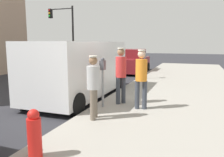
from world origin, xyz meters
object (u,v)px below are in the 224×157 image
object	(u,v)px
parking_meter_far	(144,60)
pedestrian_in_orange	(141,75)
parked_van	(80,68)
pedestrian_in_red	(121,72)
traffic_light_corner	(64,26)
fire_hydrant	(34,134)
parking_meter_near	(103,74)
pedestrian_in_gray	(93,83)
parked_sedan_ahead	(131,62)

from	to	relation	value
parking_meter_far	pedestrian_in_orange	bearing A→B (deg)	-78.80
parked_van	pedestrian_in_red	bearing A→B (deg)	-23.75
traffic_light_corner	fire_hydrant	size ratio (longest dim) A/B	6.05
parking_meter_near	pedestrian_in_gray	distance (m)	1.13
traffic_light_corner	fire_hydrant	world-z (taller)	traffic_light_corner
pedestrian_in_orange	traffic_light_corner	world-z (taller)	traffic_light_corner
parked_sedan_ahead	pedestrian_in_red	bearing A→B (deg)	-76.83
parking_meter_near	pedestrian_in_red	distance (m)	0.69
pedestrian_in_gray	fire_hydrant	distance (m)	2.27
parked_van	parking_meter_far	bearing A→B (deg)	71.84
parking_meter_near	parking_meter_far	world-z (taller)	same
parked_van	pedestrian_in_orange	bearing A→B (deg)	-24.63
parking_meter_near	traffic_light_corner	world-z (taller)	traffic_light_corner
pedestrian_in_gray	fire_hydrant	world-z (taller)	pedestrian_in_gray
pedestrian_in_red	parked_van	world-z (taller)	parked_van
traffic_light_corner	fire_hydrant	xyz separation A→B (m)	(8.34, -14.64, -2.95)
fire_hydrant	pedestrian_in_orange	bearing A→B (deg)	73.41
pedestrian_in_orange	pedestrian_in_red	size ratio (longest dim) A/B	0.98
fire_hydrant	pedestrian_in_red	bearing A→B (deg)	85.64
parking_meter_far	traffic_light_corner	size ratio (longest dim) A/B	0.29
pedestrian_in_orange	parked_van	world-z (taller)	parked_van
pedestrian_in_gray	fire_hydrant	bearing A→B (deg)	-92.65
pedestrian_in_orange	pedestrian_in_gray	bearing A→B (deg)	-125.89
pedestrian_in_orange	fire_hydrant	xyz separation A→B (m)	(-1.05, -3.51, -0.60)
pedestrian_in_gray	parked_sedan_ahead	world-z (taller)	pedestrian_in_gray
pedestrian_in_red	traffic_light_corner	xyz separation A→B (m)	(-8.64, 10.75, 2.32)
pedestrian_in_gray	parked_van	distance (m)	3.04
pedestrian_in_red	parked_van	distance (m)	2.07
parked_sedan_ahead	traffic_light_corner	xyz separation A→B (m)	(-6.55, 1.84, 2.77)
pedestrian_in_red	pedestrian_in_gray	world-z (taller)	pedestrian_in_red
parking_meter_near	pedestrian_in_gray	size ratio (longest dim) A/B	0.93
parking_meter_near	parking_meter_far	size ratio (longest dim) A/B	1.00
pedestrian_in_orange	pedestrian_in_gray	world-z (taller)	pedestrian_in_orange
fire_hydrant	parking_meter_far	bearing A→B (deg)	90.62
parking_meter_far	parked_van	distance (m)	4.81
parking_meter_far	pedestrian_in_gray	distance (m)	7.09
parking_meter_far	pedestrian_in_red	distance (m)	5.42
parked_sedan_ahead	traffic_light_corner	size ratio (longest dim) A/B	0.85
parking_meter_near	traffic_light_corner	size ratio (longest dim) A/B	0.29
parked_sedan_ahead	traffic_light_corner	world-z (taller)	traffic_light_corner
parking_meter_far	pedestrian_in_gray	bearing A→B (deg)	-88.37
parking_meter_far	parked_van	world-z (taller)	parked_van
parked_van	parked_sedan_ahead	world-z (taller)	parked_van
pedestrian_in_orange	fire_hydrant	distance (m)	3.71
pedestrian_in_gray	fire_hydrant	xyz separation A→B (m)	(-0.10, -2.21, -0.52)
pedestrian_in_gray	parked_van	bearing A→B (deg)	124.08
parking_meter_far	fire_hydrant	xyz separation A→B (m)	(0.10, -9.29, -0.61)
pedestrian_in_gray	parked_sedan_ahead	distance (m)	10.77
parked_van	fire_hydrant	xyz separation A→B (m)	(1.60, -4.72, -0.59)
parking_meter_far	parked_sedan_ahead	world-z (taller)	parking_meter_far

